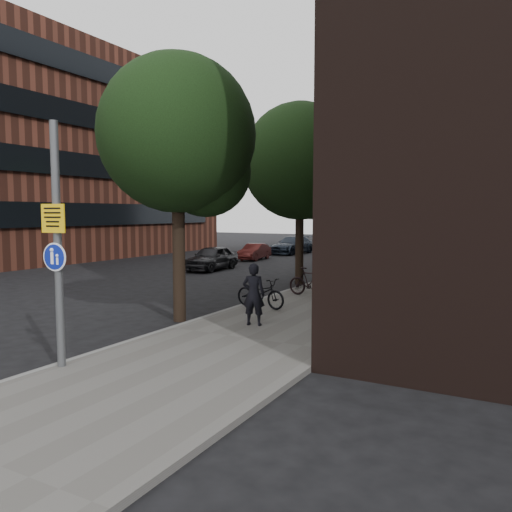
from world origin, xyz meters
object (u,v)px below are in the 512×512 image
Objects in this scene: signpost at (58,244)px; parked_bike_facade_near at (355,303)px; parked_car_near at (212,258)px; pedestrian at (254,294)px.

signpost is 2.61× the size of parked_bike_facade_near.
parked_car_near is at bearing 63.84° from parked_bike_facade_near.
parked_car_near is (-8.71, 11.02, -0.29)m from pedestrian.
pedestrian is 0.92× the size of parked_bike_facade_near.
pedestrian is 14.05m from parked_car_near.
pedestrian reaches higher than parked_car_near.
pedestrian is at bearing 145.07° from parked_bike_facade_near.
parked_bike_facade_near is (2.17, 1.90, -0.36)m from pedestrian.
parked_bike_facade_near is at bearing 54.48° from signpost.
parked_bike_facade_near is (3.74, 6.82, -1.91)m from signpost.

